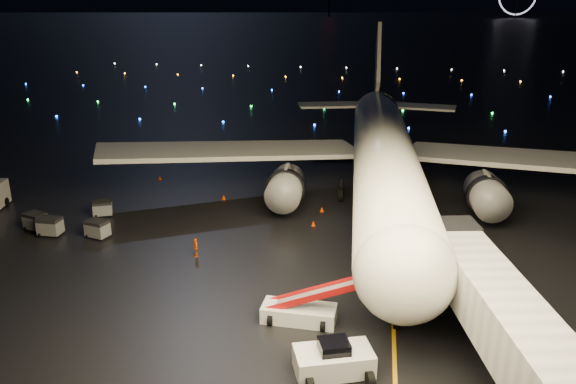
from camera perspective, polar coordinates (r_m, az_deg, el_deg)
name	(u,v)px	position (r m, az deg, el deg)	size (l,w,h in m)	color
ground	(363,38)	(333.33, 7.68, 15.22)	(2000.00, 2000.00, 0.00)	black
lane_centre	(391,239)	(51.78, 10.41, -4.68)	(0.25, 80.00, 0.02)	#D1960B
airliner	(385,117)	(60.67, 9.79, 7.49)	(61.64, 58.56, 17.46)	white
pushback_tug	(334,357)	(33.63, 4.66, -16.37)	(4.46, 2.34, 2.12)	silver
belt_loader	(299,297)	(37.88, 1.14, -10.66)	(7.27, 1.98, 3.53)	silver
crew_c	(196,247)	(47.94, -9.35, -5.57)	(0.94, 0.39, 1.60)	#FF6804
safety_cone_0	(313,223)	(53.74, 2.60, -3.19)	(0.45, 0.45, 0.51)	#F03C00
safety_cone_1	(322,209)	(57.34, 3.45, -1.75)	(0.46, 0.46, 0.52)	#F03C00
safety_cone_2	(224,197)	(61.20, -6.56, -0.50)	(0.45, 0.45, 0.51)	#F03C00
safety_cone_3	(160,178)	(69.12, -12.91, 1.43)	(0.47, 0.47, 0.54)	#F03C00
taxiway_lights	(337,88)	(140.39, 4.99, 10.52)	(164.00, 92.00, 0.36)	black
baggage_cart_0	(97,229)	(53.73, -18.79, -3.59)	(1.94, 1.36, 1.65)	gray
baggage_cart_1	(103,209)	(58.94, -18.31, -1.60)	(1.81, 1.27, 1.54)	gray
baggage_cart_2	(35,222)	(57.67, -24.28, -2.75)	(1.93, 1.35, 1.64)	gray
baggage_cart_3	(50,227)	(55.78, -23.01, -3.25)	(2.00, 1.40, 1.70)	gray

